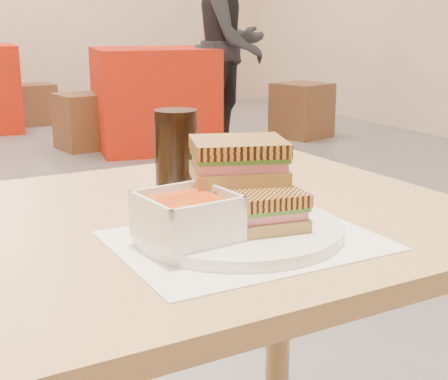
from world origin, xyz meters
name	(u,v)px	position (x,y,z in m)	size (l,w,h in m)	color
main_table	(79,309)	(-0.16, -1.88, 0.64)	(1.24, 0.77, 0.75)	tan
tray_liner	(246,241)	(0.04, -2.01, 0.75)	(0.34, 0.27, 0.00)	white
plate	(238,229)	(0.04, -1.99, 0.76)	(0.28, 0.28, 0.02)	white
soup_bowl	(187,218)	(-0.05, -2.01, 0.79)	(0.12, 0.12, 0.06)	white
panini_lower	(258,209)	(0.05, -2.01, 0.79)	(0.12, 0.11, 0.05)	#AE8B4B
panini_upper	(238,160)	(0.06, -1.95, 0.85)	(0.15, 0.14, 0.06)	#AE8B4B
cola_glass	(176,156)	(0.03, -1.78, 0.82)	(0.07, 0.07, 0.15)	black
bg_table_1	(153,98)	(1.49, 2.30, 0.41)	(1.05, 1.05, 0.81)	#B91605
bg_chair_1l	(84,121)	(0.96, 2.50, 0.23)	(0.46, 0.46, 0.45)	brown
bg_chair_1r	(302,110)	(2.86, 2.18, 0.24)	(0.54, 0.54, 0.48)	brown
bg_chair_2r	(36,104)	(0.85, 4.00, 0.20)	(0.38, 0.38, 0.41)	brown
patron_b	(235,45)	(2.09, 2.02, 0.84)	(1.03, 0.97, 1.67)	black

